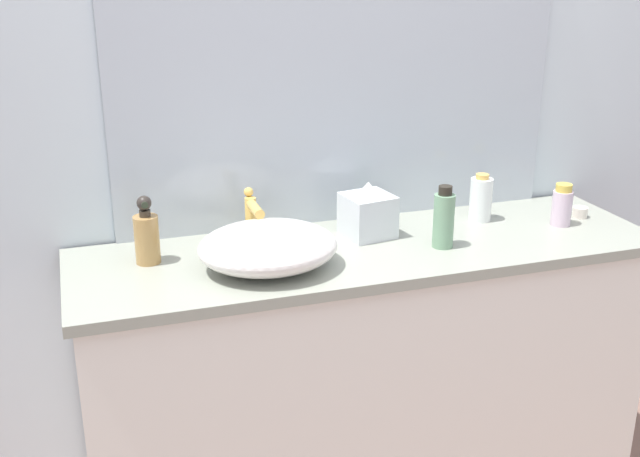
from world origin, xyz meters
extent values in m
cube|color=silver|center=(0.00, 0.73, 1.30)|extent=(6.00, 0.06, 2.60)
cube|color=white|center=(0.07, 0.43, 0.44)|extent=(1.68, 0.48, 0.88)
cube|color=gray|center=(0.07, 0.43, 0.89)|extent=(1.72, 0.52, 0.03)
cube|color=#B2BCC6|center=(0.07, 0.69, 1.36)|extent=(1.40, 0.01, 0.91)
ellipsoid|color=silver|center=(-0.26, 0.37, 0.97)|extent=(0.38, 0.33, 0.12)
cylinder|color=#DDB153|center=(-0.26, 0.57, 0.98)|extent=(0.03, 0.03, 0.14)
cylinder|color=#DDB153|center=(-0.26, 0.51, 1.03)|extent=(0.03, 0.12, 0.03)
sphere|color=#DDB153|center=(-0.26, 0.59, 1.06)|extent=(0.03, 0.03, 0.03)
cylinder|color=#AC8249|center=(-0.56, 0.51, 0.97)|extent=(0.07, 0.07, 0.13)
cylinder|color=#342D22|center=(-0.56, 0.51, 1.05)|extent=(0.03, 0.03, 0.02)
sphere|color=#2C2722|center=(-0.56, 0.51, 1.08)|extent=(0.04, 0.04, 0.04)
cylinder|color=#2B3425|center=(-0.56, 0.50, 1.08)|extent=(0.02, 0.02, 0.02)
cylinder|color=silver|center=(0.70, 0.42, 0.96)|extent=(0.06, 0.06, 0.11)
cylinder|color=gold|center=(0.70, 0.42, 1.03)|extent=(0.05, 0.05, 0.02)
cylinder|color=white|center=(0.48, 0.54, 0.98)|extent=(0.07, 0.07, 0.14)
cylinder|color=#E0AD53|center=(0.48, 0.54, 1.05)|extent=(0.04, 0.04, 0.02)
cylinder|color=gray|center=(0.26, 0.36, 0.99)|extent=(0.06, 0.06, 0.16)
cylinder|color=black|center=(0.26, 0.36, 1.08)|extent=(0.04, 0.04, 0.03)
cube|color=silver|center=(0.09, 0.52, 0.97)|extent=(0.16, 0.16, 0.13)
cone|color=white|center=(0.09, 0.52, 1.05)|extent=(0.08, 0.08, 0.04)
cylinder|color=silver|center=(0.80, 0.46, 0.92)|extent=(0.05, 0.05, 0.03)
camera|label=1|loc=(-0.73, -1.52, 1.72)|focal=43.51mm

